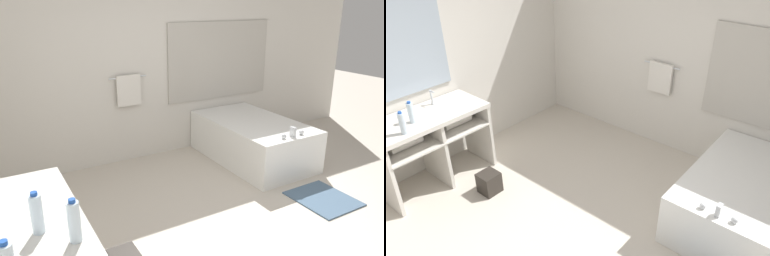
% 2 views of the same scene
% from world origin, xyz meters
% --- Properties ---
extents(ground_plane, '(16.00, 16.00, 0.00)m').
position_xyz_m(ground_plane, '(0.00, 0.00, 0.00)').
color(ground_plane, beige).
rests_on(ground_plane, ground).
extents(wall_back_with_blinds, '(7.40, 0.13, 2.70)m').
position_xyz_m(wall_back_with_blinds, '(0.04, 2.23, 1.35)').
color(wall_back_with_blinds, silver).
rests_on(wall_back_with_blinds, ground_plane).
extents(vanity_counter, '(0.63, 1.28, 0.89)m').
position_xyz_m(vanity_counter, '(-1.87, -0.23, 0.63)').
color(vanity_counter, silver).
rests_on(vanity_counter, ground_plane).
extents(bathtub, '(0.98, 1.65, 0.68)m').
position_xyz_m(bathtub, '(1.14, 1.36, 0.31)').
color(bathtub, white).
rests_on(bathtub, ground_plane).
extents(water_bottle_1, '(0.07, 0.07, 0.24)m').
position_xyz_m(water_bottle_1, '(-1.82, -0.43, 1.00)').
color(water_bottle_1, silver).
rests_on(water_bottle_1, vanity_counter).
extents(water_bottle_3, '(0.07, 0.07, 0.25)m').
position_xyz_m(water_bottle_3, '(-1.66, -0.61, 1.01)').
color(water_bottle_3, silver).
rests_on(water_bottle_3, vanity_counter).
extents(bath_mat, '(0.59, 0.66, 0.02)m').
position_xyz_m(bath_mat, '(1.12, 0.08, 0.01)').
color(bath_mat, slate).
rests_on(bath_mat, ground_plane).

